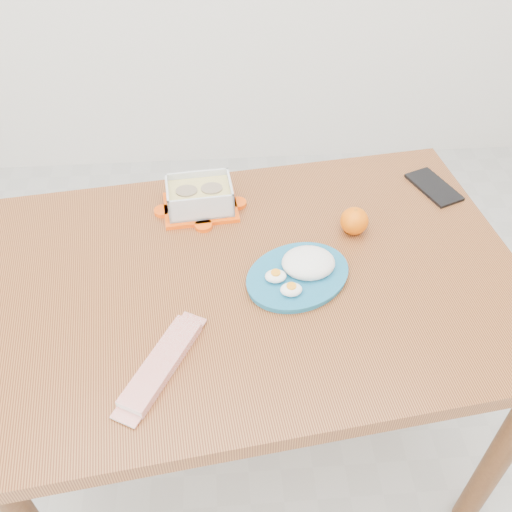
{
  "coord_description": "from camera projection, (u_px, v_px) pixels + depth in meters",
  "views": [
    {
      "loc": [
        -0.03,
        -0.68,
        1.66
      ],
      "look_at": [
        0.03,
        0.19,
        0.81
      ],
      "focal_mm": 40.0,
      "sensor_mm": 36.0,
      "label": 1
    }
  ],
  "objects": [
    {
      "name": "ground",
      "position": [
        251.0,
        504.0,
        1.64
      ],
      "size": [
        3.5,
        3.5,
        0.0
      ],
      "primitive_type": "plane",
      "color": "#B7B7B2",
      "rests_on": "ground"
    },
    {
      "name": "dining_table",
      "position": [
        256.0,
        305.0,
        1.33
      ],
      "size": [
        1.28,
        0.93,
        0.75
      ],
      "rotation": [
        0.0,
        0.0,
        0.13
      ],
      "color": "#96592A",
      "rests_on": "ground"
    },
    {
      "name": "food_container",
      "position": [
        200.0,
        197.0,
        1.4
      ],
      "size": [
        0.19,
        0.15,
        0.08
      ],
      "rotation": [
        0.0,
        0.0,
        0.09
      ],
      "color": "#FF4E07",
      "rests_on": "dining_table"
    },
    {
      "name": "orange_fruit",
      "position": [
        354.0,
        221.0,
        1.34
      ],
      "size": [
        0.07,
        0.07,
        0.07
      ],
      "primitive_type": "sphere",
      "color": "#E65504",
      "rests_on": "dining_table"
    },
    {
      "name": "rice_plate",
      "position": [
        301.0,
        270.0,
        1.24
      ],
      "size": [
        0.32,
        0.32,
        0.06
      ],
      "rotation": [
        0.0,
        0.0,
        0.52
      ],
      "color": "#19658B",
      "rests_on": "dining_table"
    },
    {
      "name": "candy_bar",
      "position": [
        162.0,
        364.0,
        1.08
      ],
      "size": [
        0.15,
        0.22,
        0.02
      ],
      "primitive_type": "cube",
      "rotation": [
        0.0,
        0.0,
        1.07
      ],
      "color": "red",
      "rests_on": "dining_table"
    },
    {
      "name": "smartphone",
      "position": [
        434.0,
        187.0,
        1.49
      ],
      "size": [
        0.13,
        0.17,
        0.01
      ],
      "primitive_type": "cube",
      "rotation": [
        0.0,
        0.0,
        0.38
      ],
      "color": "black",
      "rests_on": "dining_table"
    }
  ]
}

